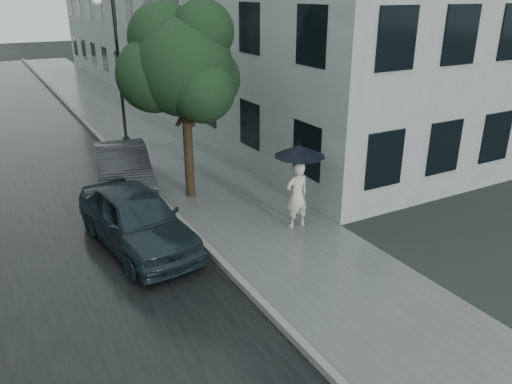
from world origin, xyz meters
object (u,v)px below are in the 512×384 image
lamp_post (115,62)px  car_near (136,219)px  car_far (123,169)px  street_tree (183,65)px  pedestrian (297,195)px

lamp_post → car_near: lamp_post is taller
car_far → street_tree: bearing=-27.6°
street_tree → car_far: (-1.60, 1.20, -3.08)m
pedestrian → street_tree: street_tree is taller
street_tree → car_near: bearing=-132.7°
pedestrian → street_tree: (-1.55, 3.43, 2.90)m
pedestrian → car_far: pedestrian is taller
pedestrian → car_near: pedestrian is taller
street_tree → car_near: size_ratio=1.31×
street_tree → lamp_post: 6.49m
pedestrian → car_far: size_ratio=0.41×
street_tree → car_far: street_tree is taller
street_tree → lamp_post: (-0.25, 6.46, -0.63)m
lamp_post → car_far: (-1.35, -5.26, -2.45)m
car_near → car_far: 3.75m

